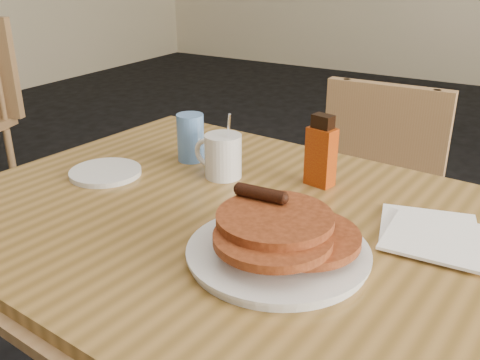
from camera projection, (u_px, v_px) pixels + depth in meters
name	position (u px, v px, depth m)	size (l,w,h in m)	color
main_table	(266.00, 242.00, 1.03)	(1.42, 1.02, 0.75)	olive
chair_main_far	(370.00, 199.00, 1.68)	(0.39, 0.40, 0.86)	#997248
pancake_plate	(279.00, 242.00, 0.89)	(0.31, 0.31, 0.10)	silver
coffee_mug	(222.00, 155.00, 1.21)	(0.12, 0.08, 0.16)	silver
syrup_bottle	(321.00, 153.00, 1.16)	(0.07, 0.05, 0.16)	maroon
napkin_stack	(433.00, 234.00, 0.97)	(0.22, 0.23, 0.01)	white
blue_tumbler	(191.00, 138.00, 1.31)	(0.07, 0.07, 0.12)	#5583C7
side_saucer	(105.00, 172.00, 1.24)	(0.16, 0.16, 0.01)	silver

